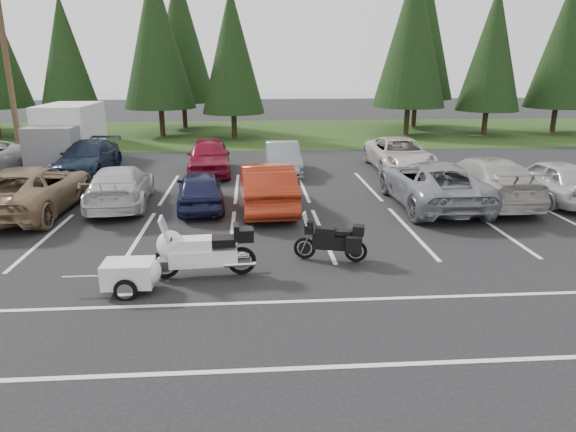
# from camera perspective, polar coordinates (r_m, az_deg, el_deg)

# --- Properties ---
(ground) EXTENTS (120.00, 120.00, 0.00)m
(ground) POSITION_cam_1_polar(r_m,az_deg,el_deg) (14.35, -8.39, -3.48)
(ground) COLOR black
(ground) RESTS_ON ground
(grass_strip) EXTENTS (80.00, 16.00, 0.01)m
(grass_strip) POSITION_cam_1_polar(r_m,az_deg,el_deg) (37.77, -5.85, 9.16)
(grass_strip) COLOR #1F3310
(grass_strip) RESTS_ON ground
(lake_water) EXTENTS (70.00, 50.00, 0.02)m
(lake_water) POSITION_cam_1_polar(r_m,az_deg,el_deg) (68.67, -1.73, 12.60)
(lake_water) COLOR gray
(lake_water) RESTS_ON ground
(utility_pole) EXTENTS (1.60, 0.26, 9.00)m
(utility_pole) POSITION_cam_1_polar(r_m,az_deg,el_deg) (27.77, -28.70, 14.31)
(utility_pole) COLOR #473321
(utility_pole) RESTS_ON ground
(box_truck) EXTENTS (2.40, 5.60, 2.90)m
(box_truck) POSITION_cam_1_polar(r_m,az_deg,el_deg) (27.71, -23.55, 8.17)
(box_truck) COLOR silver
(box_truck) RESTS_ON ground
(stall_markings) EXTENTS (32.00, 16.00, 0.01)m
(stall_markings) POSITION_cam_1_polar(r_m,az_deg,el_deg) (16.23, -7.91, -1.04)
(stall_markings) COLOR silver
(stall_markings) RESTS_ON ground
(conifer_3) EXTENTS (3.87, 3.87, 9.02)m
(conifer_3) POSITION_cam_1_polar(r_m,az_deg,el_deg) (36.73, -23.52, 15.95)
(conifer_3) COLOR #332316
(conifer_3) RESTS_ON ground
(conifer_4) EXTENTS (4.80, 4.80, 11.17)m
(conifer_4) POSITION_cam_1_polar(r_m,az_deg,el_deg) (36.88, -14.44, 18.74)
(conifer_4) COLOR #332316
(conifer_4) RESTS_ON ground
(conifer_5) EXTENTS (4.14, 4.14, 9.63)m
(conifer_5) POSITION_cam_1_polar(r_m,az_deg,el_deg) (35.06, -6.25, 17.79)
(conifer_5) COLOR #332316
(conifer_5) RESTS_ON ground
(conifer_6) EXTENTS (4.93, 4.93, 11.48)m
(conifer_6) POSITION_cam_1_polar(r_m,az_deg,el_deg) (37.20, 13.66, 19.04)
(conifer_6) COLOR #332316
(conifer_6) RESTS_ON ground
(conifer_7) EXTENTS (4.27, 4.27, 9.94)m
(conifer_7) POSITION_cam_1_polar(r_m,az_deg,el_deg) (38.86, 21.80, 16.91)
(conifer_7) COLOR #332316
(conifer_7) RESTS_ON ground
(conifer_8) EXTENTS (4.53, 4.53, 10.56)m
(conifer_8) POSITION_cam_1_polar(r_m,az_deg,el_deg) (42.17, 28.42, 16.52)
(conifer_8) COLOR #332316
(conifer_8) RESTS_ON ground
(conifer_back_b) EXTENTS (4.97, 4.97, 11.58)m
(conifer_back_b) POSITION_cam_1_polar(r_m,az_deg,el_deg) (41.30, -11.88, 18.96)
(conifer_back_b) COLOR #332316
(conifer_back_b) RESTS_ON ground
(conifer_back_c) EXTENTS (5.50, 5.50, 12.81)m
(conifer_back_c) POSITION_cam_1_polar(r_m,az_deg,el_deg) (42.32, 14.48, 19.71)
(conifer_back_c) COLOR #332316
(conifer_back_c) RESTS_ON ground
(car_near_2) EXTENTS (2.80, 5.84, 1.61)m
(car_near_2) POSITION_cam_1_polar(r_m,az_deg,el_deg) (19.32, -26.62, 2.65)
(car_near_2) COLOR #896E4F
(car_near_2) RESTS_ON ground
(car_near_3) EXTENTS (2.42, 5.08, 1.43)m
(car_near_3) POSITION_cam_1_polar(r_m,az_deg,el_deg) (19.12, -18.15, 3.20)
(car_near_3) COLOR silver
(car_near_3) RESTS_ON ground
(car_near_4) EXTENTS (1.97, 4.08, 1.34)m
(car_near_4) POSITION_cam_1_polar(r_m,az_deg,el_deg) (18.12, -9.73, 2.94)
(car_near_4) COLOR #181C3E
(car_near_4) RESTS_ON ground
(car_near_5) EXTENTS (1.99, 5.03, 1.63)m
(car_near_5) POSITION_cam_1_polar(r_m,az_deg,el_deg) (17.71, -2.39, 3.33)
(car_near_5) COLOR maroon
(car_near_5) RESTS_ON ground
(car_near_6) EXTENTS (2.70, 5.81, 1.61)m
(car_near_6) POSITION_cam_1_polar(r_m,az_deg,el_deg) (18.86, 15.68, 3.51)
(car_near_6) COLOR gray
(car_near_6) RESTS_ON ground
(car_near_7) EXTENTS (2.51, 5.80, 1.66)m
(car_near_7) POSITION_cam_1_polar(r_m,az_deg,el_deg) (19.93, 20.90, 3.80)
(car_near_7) COLOR #A59F98
(car_near_7) RESTS_ON ground
(car_near_8) EXTENTS (2.03, 4.65, 1.56)m
(car_near_8) POSITION_cam_1_polar(r_m,az_deg,el_deg) (21.17, 27.40, 3.58)
(car_near_8) COLOR #B2B2B7
(car_near_8) RESTS_ON ground
(car_far_1) EXTENTS (2.25, 5.12, 1.46)m
(car_far_1) POSITION_cam_1_polar(r_m,az_deg,el_deg) (25.26, -21.37, 6.04)
(car_far_1) COLOR #152136
(car_far_1) RESTS_ON ground
(car_far_2) EXTENTS (2.15, 4.78, 1.59)m
(car_far_2) POSITION_cam_1_polar(r_m,az_deg,el_deg) (23.83, -8.76, 6.58)
(car_far_2) COLOR maroon
(car_far_2) RESTS_ON ground
(car_far_3) EXTENTS (1.52, 4.27, 1.40)m
(car_far_3) POSITION_cam_1_polar(r_m,az_deg,el_deg) (23.60, -0.59, 6.44)
(car_far_3) COLOR slate
(car_far_3) RESTS_ON ground
(car_far_4) EXTENTS (2.52, 5.40, 1.50)m
(car_far_4) POSITION_cam_1_polar(r_m,az_deg,el_deg) (24.91, 12.26, 6.72)
(car_far_4) COLOR beige
(car_far_4) RESTS_ON ground
(touring_motorcycle) EXTENTS (2.80, 1.03, 1.52)m
(touring_motorcycle) POSITION_cam_1_polar(r_m,az_deg,el_deg) (12.23, -9.44, -3.34)
(touring_motorcycle) COLOR white
(touring_motorcycle) RESTS_ON ground
(cargo_trailer) EXTENTS (1.58, 0.89, 0.73)m
(cargo_trailer) POSITION_cam_1_polar(r_m,az_deg,el_deg) (11.94, -17.24, -6.44)
(cargo_trailer) COLOR silver
(cargo_trailer) RESTS_ON ground
(adventure_motorcycle) EXTENTS (2.20, 1.21, 1.27)m
(adventure_motorcycle) POSITION_cam_1_polar(r_m,az_deg,el_deg) (13.13, 4.72, -2.34)
(adventure_motorcycle) COLOR black
(adventure_motorcycle) RESTS_ON ground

